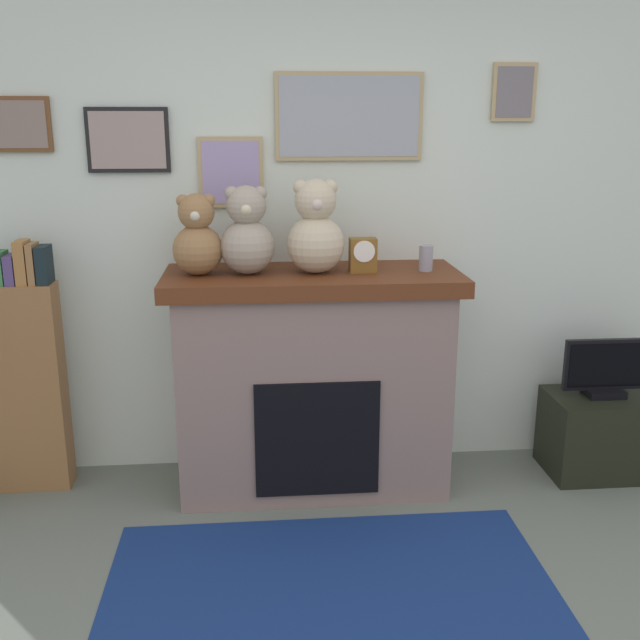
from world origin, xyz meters
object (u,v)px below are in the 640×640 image
(mantel_clock, at_px, (363,255))
(teddy_bear_cream, at_px, (197,239))
(tv_stand, at_px, (599,434))
(television, at_px, (606,370))
(teddy_bear_tan, at_px, (247,235))
(fireplace, at_px, (313,380))
(teddy_bear_brown, at_px, (316,231))
(candle_jar, at_px, (426,258))
(bookshelf, at_px, (27,376))

(mantel_clock, height_order, teddy_bear_cream, teddy_bear_cream)
(tv_stand, relative_size, television, 1.21)
(teddy_bear_tan, bearing_deg, fireplace, 3.27)
(tv_stand, distance_m, mantel_clock, 1.67)
(teddy_bear_cream, height_order, teddy_bear_brown, teddy_bear_brown)
(teddy_bear_tan, bearing_deg, teddy_bear_cream, 179.99)
(teddy_bear_brown, bearing_deg, teddy_bear_cream, 179.99)
(tv_stand, bearing_deg, mantel_clock, -179.80)
(television, relative_size, candle_jar, 3.63)
(bookshelf, xyz_separation_m, mantel_clock, (1.71, -0.10, 0.62))
(teddy_bear_cream, relative_size, teddy_bear_tan, 0.92)
(teddy_bear_tan, bearing_deg, mantel_clock, -0.10)
(candle_jar, height_order, mantel_clock, mantel_clock)
(fireplace, distance_m, teddy_bear_cream, 0.93)
(candle_jar, bearing_deg, teddy_bear_tan, -179.96)
(fireplace, bearing_deg, mantel_clock, -4.41)
(fireplace, bearing_deg, bookshelf, 176.67)
(teddy_bear_cream, xyz_separation_m, teddy_bear_tan, (0.24, -0.00, 0.02))
(television, height_order, teddy_bear_tan, teddy_bear_tan)
(bookshelf, bearing_deg, mantel_clock, -3.49)
(fireplace, bearing_deg, tv_stand, -0.54)
(teddy_bear_brown, bearing_deg, television, 0.08)
(teddy_bear_cream, bearing_deg, tv_stand, 0.09)
(bookshelf, relative_size, teddy_bear_brown, 2.87)
(tv_stand, xyz_separation_m, teddy_bear_brown, (-1.56, -0.00, 1.14))
(tv_stand, height_order, mantel_clock, mantel_clock)
(fireplace, height_order, television, fireplace)
(mantel_clock, xyz_separation_m, teddy_bear_brown, (-0.23, 0.00, 0.12))
(fireplace, height_order, teddy_bear_tan, teddy_bear_tan)
(tv_stand, height_order, candle_jar, candle_jar)
(candle_jar, bearing_deg, mantel_clock, -179.72)
(fireplace, distance_m, candle_jar, 0.85)
(fireplace, height_order, bookshelf, bookshelf)
(teddy_bear_cream, relative_size, teddy_bear_brown, 0.86)
(tv_stand, distance_m, teddy_bear_brown, 1.93)
(tv_stand, xyz_separation_m, teddy_bear_tan, (-1.90, -0.00, 1.12))
(television, bearing_deg, teddy_bear_cream, -179.94)
(teddy_bear_cream, distance_m, teddy_bear_brown, 0.58)
(teddy_bear_tan, distance_m, teddy_bear_brown, 0.33)
(candle_jar, bearing_deg, fireplace, 178.22)
(tv_stand, relative_size, teddy_bear_tan, 1.31)
(tv_stand, relative_size, teddy_bear_brown, 1.23)
(bookshelf, relative_size, tv_stand, 2.33)
(television, bearing_deg, teddy_bear_tan, -179.93)
(bookshelf, bearing_deg, tv_stand, -1.88)
(fireplace, height_order, teddy_bear_brown, teddy_bear_brown)
(mantel_clock, bearing_deg, teddy_bear_tan, 179.90)
(mantel_clock, relative_size, teddy_bear_brown, 0.37)
(television, xyz_separation_m, teddy_bear_tan, (-1.90, -0.00, 0.75))
(fireplace, relative_size, bookshelf, 1.12)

